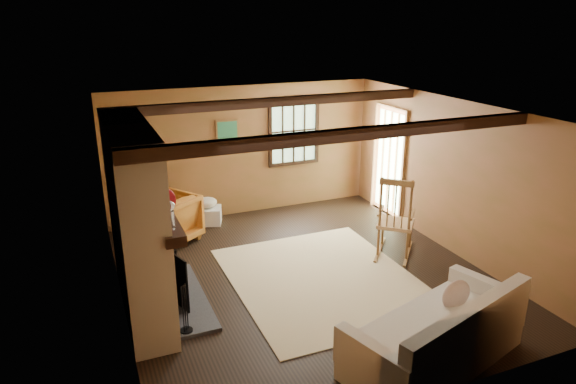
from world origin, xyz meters
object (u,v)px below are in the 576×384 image
fireplace (139,228)px  rocking_chair (395,222)px  laundry_basket (207,216)px  sofa (439,338)px  armchair (167,219)px

fireplace → rocking_chair: (3.82, 0.11, -0.56)m
fireplace → laundry_basket: size_ratio=4.80×
fireplace → sofa: size_ratio=1.05×
rocking_chair → laundry_basket: (-2.40, 2.36, -0.40)m
fireplace → laundry_basket: fireplace is taller
laundry_basket → sofa: bearing=-74.6°
sofa → armchair: sofa is taller
fireplace → rocking_chair: 3.86m
sofa → armchair: 4.79m
fireplace → sofa: 3.70m
laundry_basket → armchair: (-0.80, -0.53, 0.25)m
laundry_basket → armchair: bearing=-146.5°
sofa → armchair: size_ratio=2.59×
armchair → fireplace: bearing=38.3°
laundry_basket → armchair: armchair is taller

